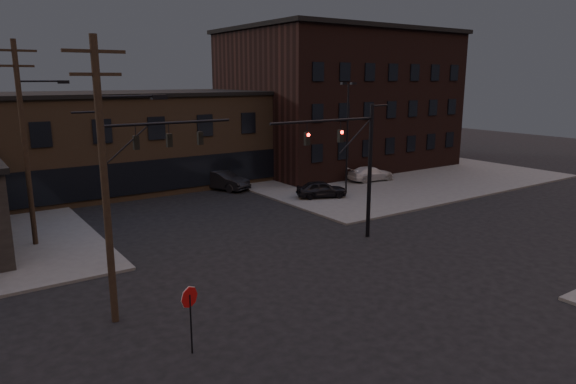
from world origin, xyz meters
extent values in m
plane|color=black|center=(0.00, 0.00, 0.00)|extent=(140.00, 140.00, 0.00)
cube|color=#474744|center=(22.00, 22.00, 0.07)|extent=(30.00, 30.00, 0.15)
cube|color=#4A3827|center=(0.00, 28.00, 4.00)|extent=(40.00, 12.00, 8.00)
cube|color=black|center=(22.00, 26.00, 7.00)|extent=(22.00, 16.00, 14.00)
cylinder|color=black|center=(6.50, 4.50, 4.00)|extent=(0.24, 0.24, 8.00)
cylinder|color=black|center=(3.00, 4.50, 7.20)|extent=(7.00, 0.14, 0.14)
cube|color=#FF140C|center=(4.17, 4.50, 6.30)|extent=(0.28, 0.22, 0.70)
cube|color=#FF140C|center=(1.83, 4.50, 6.30)|extent=(0.28, 0.22, 0.70)
cylinder|color=black|center=(-8.00, 8.00, 4.00)|extent=(0.24, 0.24, 8.00)
cylinder|color=black|center=(-4.50, 8.00, 7.20)|extent=(7.00, 0.14, 0.14)
cube|color=black|center=(-6.25, 8.00, 6.30)|extent=(0.28, 0.22, 0.70)
cube|color=black|center=(-4.50, 8.00, 6.30)|extent=(0.28, 0.22, 0.70)
cube|color=black|center=(-2.75, 8.00, 6.30)|extent=(0.28, 0.22, 0.70)
cylinder|color=black|center=(-8.00, -2.00, 1.10)|extent=(0.06, 0.06, 2.20)
cylinder|color=maroon|center=(-8.00, -1.98, 2.10)|extent=(0.72, 0.33, 0.76)
cylinder|color=black|center=(-9.50, 2.00, 5.50)|extent=(0.28, 0.28, 11.00)
cube|color=black|center=(-9.50, 2.00, 10.40)|extent=(2.20, 0.12, 0.12)
cube|color=black|center=(-9.50, 2.00, 9.60)|extent=(1.80, 0.12, 0.12)
cube|color=black|center=(-7.20, 2.00, 8.75)|extent=(0.60, 0.25, 0.18)
cylinder|color=black|center=(-10.50, 14.00, 5.75)|extent=(0.28, 0.28, 11.50)
cube|color=black|center=(-10.50, 14.00, 10.90)|extent=(2.20, 0.12, 0.12)
cube|color=black|center=(-10.50, 14.00, 10.10)|extent=(1.80, 0.12, 0.12)
cube|color=black|center=(-8.20, 14.00, 9.25)|extent=(0.60, 0.25, 0.18)
cylinder|color=black|center=(13.00, 14.00, 4.50)|extent=(0.14, 0.14, 9.00)
cube|color=black|center=(12.50, 14.00, 9.05)|extent=(0.50, 0.28, 0.18)
cube|color=black|center=(13.50, 14.00, 9.05)|extent=(0.50, 0.28, 0.18)
cylinder|color=black|center=(19.00, 19.00, 4.50)|extent=(0.14, 0.14, 9.00)
cube|color=black|center=(18.50, 19.00, 9.05)|extent=(0.50, 0.28, 0.18)
cube|color=black|center=(19.50, 19.00, 9.05)|extent=(0.50, 0.28, 0.18)
imported|color=black|center=(10.35, 13.92, 0.83)|extent=(4.28, 3.02, 1.35)
imported|color=#BBBCBE|center=(18.34, 16.68, 0.81)|extent=(4.73, 2.38, 1.32)
imported|color=black|center=(5.50, 21.71, 0.83)|extent=(3.66, 5.33, 1.66)
camera|label=1|loc=(-14.54, -17.41, 9.47)|focal=32.00mm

